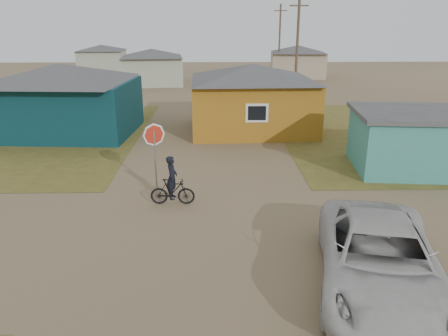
# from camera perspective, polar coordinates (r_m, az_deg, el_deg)

# --- Properties ---
(ground) EXTENTS (120.00, 120.00, 0.00)m
(ground) POSITION_cam_1_polar(r_m,az_deg,el_deg) (13.19, -2.24, -9.58)
(ground) COLOR olive
(grass_ne) EXTENTS (20.00, 18.00, 0.00)m
(grass_ne) POSITION_cam_1_polar(r_m,az_deg,el_deg) (28.89, 27.22, 4.11)
(grass_ne) COLOR brown
(grass_ne) RESTS_ON ground
(house_teal) EXTENTS (8.93, 7.08, 4.00)m
(house_teal) POSITION_cam_1_polar(r_m,az_deg,el_deg) (26.92, -20.50, 8.55)
(house_teal) COLOR #082A30
(house_teal) RESTS_ON ground
(house_yellow) EXTENTS (7.72, 6.76, 3.90)m
(house_yellow) POSITION_cam_1_polar(r_m,az_deg,el_deg) (26.07, 3.70, 9.26)
(house_yellow) COLOR #9A6517
(house_yellow) RESTS_ON ground
(shed_turquoise) EXTENTS (6.71, 4.93, 2.60)m
(shed_turquoise) POSITION_cam_1_polar(r_m,az_deg,el_deg) (20.94, 25.00, 3.28)
(shed_turquoise) COLOR teal
(shed_turquoise) RESTS_ON ground
(house_pale_west) EXTENTS (7.04, 6.15, 3.60)m
(house_pale_west) POSITION_cam_1_polar(r_m,az_deg,el_deg) (46.25, -9.33, 12.98)
(house_pale_west) COLOR #9DA58D
(house_pale_west) RESTS_ON ground
(house_beige_east) EXTENTS (6.95, 6.05, 3.60)m
(house_beige_east) POSITION_cam_1_polar(r_m,az_deg,el_deg) (52.72, 9.60, 13.63)
(house_beige_east) COLOR tan
(house_beige_east) RESTS_ON ground
(house_pale_north) EXTENTS (6.28, 5.81, 3.40)m
(house_pale_north) POSITION_cam_1_polar(r_m,az_deg,el_deg) (59.52, -15.64, 13.66)
(house_pale_north) COLOR #9DA58D
(house_pale_north) RESTS_ON ground
(utility_pole_near) EXTENTS (1.40, 0.20, 8.00)m
(utility_pole_near) POSITION_cam_1_polar(r_m,az_deg,el_deg) (34.27, 9.51, 14.89)
(utility_pole_near) COLOR brown
(utility_pole_near) RESTS_ON ground
(utility_pole_far) EXTENTS (1.40, 0.20, 8.00)m
(utility_pole_far) POSITION_cam_1_polar(r_m,az_deg,el_deg) (50.20, 7.26, 16.11)
(utility_pole_far) COLOR brown
(utility_pole_far) RESTS_ON ground
(stop_sign) EXTENTS (0.87, 0.13, 2.65)m
(stop_sign) POSITION_cam_1_polar(r_m,az_deg,el_deg) (16.58, -9.09, 3.37)
(stop_sign) COLOR gray
(stop_sign) RESTS_ON ground
(cyclist) EXTENTS (1.60, 0.59, 1.80)m
(cyclist) POSITION_cam_1_polar(r_m,az_deg,el_deg) (15.58, -6.77, -2.48)
(cyclist) COLOR black
(cyclist) RESTS_ON ground
(vehicle) EXTENTS (4.00, 6.45, 1.66)m
(vehicle) POSITION_cam_1_polar(r_m,az_deg,el_deg) (11.30, 19.69, -11.12)
(vehicle) COLOR beige
(vehicle) RESTS_ON ground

